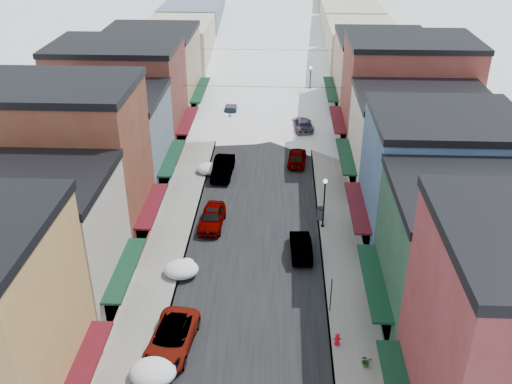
# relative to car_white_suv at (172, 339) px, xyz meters

# --- Properties ---
(road) EXTENTS (10.00, 160.00, 0.01)m
(road) POSITION_rel_car_white_suv_xyz_m (4.30, 50.82, -0.72)
(road) COLOR black
(road) RESTS_ON ground
(sidewalk_left) EXTENTS (3.20, 160.00, 0.15)m
(sidewalk_left) POSITION_rel_car_white_suv_xyz_m (-2.30, 50.82, -0.65)
(sidewalk_left) COLOR gray
(sidewalk_left) RESTS_ON ground
(sidewalk_right) EXTENTS (3.20, 160.00, 0.15)m
(sidewalk_right) POSITION_rel_car_white_suv_xyz_m (10.90, 50.82, -0.65)
(sidewalk_right) COLOR gray
(sidewalk_right) RESTS_ON ground
(curb_left) EXTENTS (0.10, 160.00, 0.15)m
(curb_left) POSITION_rel_car_white_suv_xyz_m (-0.75, 50.82, -0.65)
(curb_left) COLOR slate
(curb_left) RESTS_ON ground
(curb_right) EXTENTS (0.10, 160.00, 0.15)m
(curb_right) POSITION_rel_car_white_suv_xyz_m (9.35, 50.82, -0.65)
(curb_right) COLOR slate
(curb_right) RESTS_ON ground
(bldg_l_cream) EXTENTS (11.30, 8.20, 9.50)m
(bldg_l_cream) POSITION_rel_car_white_suv_xyz_m (-8.89, 3.32, 4.03)
(bldg_l_cream) COLOR #C0AF9A
(bldg_l_cream) RESTS_ON ground
(bldg_l_brick_near) EXTENTS (12.30, 8.20, 12.50)m
(bldg_l_brick_near) POSITION_rel_car_white_suv_xyz_m (-9.39, 11.32, 5.53)
(bldg_l_brick_near) COLOR brown
(bldg_l_brick_near) RESTS_ON ground
(bldg_l_grayblue) EXTENTS (11.30, 9.20, 9.00)m
(bldg_l_grayblue) POSITION_rel_car_white_suv_xyz_m (-8.89, 19.82, 3.78)
(bldg_l_grayblue) COLOR slate
(bldg_l_grayblue) RESTS_ON ground
(bldg_l_brick_far) EXTENTS (13.30, 9.20, 11.00)m
(bldg_l_brick_far) POSITION_rel_car_white_suv_xyz_m (-9.89, 28.82, 4.78)
(bldg_l_brick_far) COLOR maroon
(bldg_l_brick_far) RESTS_ON ground
(bldg_l_tan) EXTENTS (11.30, 11.20, 10.00)m
(bldg_l_tan) POSITION_rel_car_white_suv_xyz_m (-8.89, 38.82, 4.28)
(bldg_l_tan) COLOR tan
(bldg_l_tan) RESTS_ON ground
(bldg_r_green) EXTENTS (11.30, 9.20, 9.50)m
(bldg_r_green) POSITION_rel_car_white_suv_xyz_m (17.49, 2.82, 4.03)
(bldg_r_green) COLOR #204331
(bldg_r_green) RESTS_ON ground
(bldg_r_blue) EXTENTS (11.30, 9.20, 10.50)m
(bldg_r_blue) POSITION_rel_car_white_suv_xyz_m (17.49, 11.82, 4.53)
(bldg_r_blue) COLOR #38577E
(bldg_r_blue) RESTS_ON ground
(bldg_r_cream) EXTENTS (12.30, 9.20, 9.00)m
(bldg_r_cream) POSITION_rel_car_white_suv_xyz_m (17.99, 20.82, 3.78)
(bldg_r_cream) COLOR beige
(bldg_r_cream) RESTS_ON ground
(bldg_r_brick_far) EXTENTS (13.30, 9.20, 11.50)m
(bldg_r_brick_far) POSITION_rel_car_white_suv_xyz_m (18.49, 29.82, 5.03)
(bldg_r_brick_far) COLOR maroon
(bldg_r_brick_far) RESTS_ON ground
(bldg_r_tan) EXTENTS (11.30, 11.20, 9.50)m
(bldg_r_tan) POSITION_rel_car_white_suv_xyz_m (17.49, 39.82, 4.03)
(bldg_r_tan) COLOR tan
(bldg_r_tan) RESTS_ON ground
(distant_blocks) EXTENTS (34.00, 55.00, 8.00)m
(distant_blocks) POSITION_rel_car_white_suv_xyz_m (4.30, 73.82, 3.27)
(distant_blocks) COLOR gray
(distant_blocks) RESTS_ON ground
(overhead_cables) EXTENTS (16.40, 15.04, 0.04)m
(overhead_cables) POSITION_rel_car_white_suv_xyz_m (4.30, 38.32, 5.47)
(overhead_cables) COLOR black
(overhead_cables) RESTS_ON ground
(car_white_suv) EXTENTS (2.96, 5.47, 1.46)m
(car_white_suv) POSITION_rel_car_white_suv_xyz_m (0.00, 0.00, 0.00)
(car_white_suv) COLOR silver
(car_white_suv) RESTS_ON ground
(car_silver_sedan) EXTENTS (2.05, 4.64, 1.55)m
(car_silver_sedan) POSITION_rel_car_white_suv_xyz_m (0.80, 13.86, 0.05)
(car_silver_sedan) COLOR #9D9EA5
(car_silver_sedan) RESTS_ON ground
(car_dark_hatch) EXTENTS (1.93, 5.00, 1.62)m
(car_dark_hatch) POSITION_rel_car_white_suv_xyz_m (0.80, 22.94, 0.08)
(car_dark_hatch) COLOR black
(car_dark_hatch) RESTS_ON ground
(car_silver_wagon) EXTENTS (2.04, 5.00, 1.45)m
(car_silver_wagon) POSITION_rel_car_white_suv_xyz_m (0.23, 37.96, -0.00)
(car_silver_wagon) COLOR gray
(car_silver_wagon) RESTS_ON ground
(car_green_sedan) EXTENTS (1.67, 4.28, 1.39)m
(car_green_sedan) POSITION_rel_car_white_suv_xyz_m (7.80, 10.14, -0.04)
(car_green_sedan) COLOR black
(car_green_sedan) RESTS_ON ground
(car_gray_suv) EXTENTS (2.07, 4.42, 1.46)m
(car_gray_suv) POSITION_rel_car_white_suv_xyz_m (7.80, 25.90, 0.00)
(car_gray_suv) COLOR gray
(car_gray_suv) RESTS_ON ground
(car_black_sedan) EXTENTS (2.59, 5.32, 1.49)m
(car_black_sedan) POSITION_rel_car_white_suv_xyz_m (8.60, 34.49, 0.02)
(car_black_sedan) COLOR black
(car_black_sedan) RESTS_ON ground
(car_lane_silver) EXTENTS (1.57, 3.89, 1.32)m
(car_lane_silver) POSITION_rel_car_white_suv_xyz_m (2.13, 48.06, -0.07)
(car_lane_silver) COLOR #A3A6AC
(car_lane_silver) RESTS_ON ground
(car_lane_white) EXTENTS (3.29, 6.28, 1.68)m
(car_lane_white) POSITION_rel_car_white_suv_xyz_m (5.46, 66.08, 0.11)
(car_lane_white) COLOR silver
(car_lane_white) RESTS_ON ground
(fire_hydrant) EXTENTS (0.46, 0.35, 0.79)m
(fire_hydrant) POSITION_rel_car_white_suv_xyz_m (9.71, 0.60, -0.22)
(fire_hydrant) COLOR red
(fire_hydrant) RESTS_ON sidewalk_right
(parking_sign) EXTENTS (0.07, 0.33, 2.45)m
(parking_sign) POSITION_rel_car_white_suv_xyz_m (9.50, 3.65, 0.85)
(parking_sign) COLOR black
(parking_sign) RESTS_ON sidewalk_right
(trash_can) EXTENTS (0.63, 0.63, 1.07)m
(trash_can) POSITION_rel_car_white_suv_xyz_m (9.50, 15.01, -0.03)
(trash_can) COLOR slate
(trash_can) RESTS_ON sidewalk_right
(streetlamp_near) EXTENTS (0.35, 0.35, 4.21)m
(streetlamp_near) POSITION_rel_car_white_suv_xyz_m (9.63, 13.91, 2.08)
(streetlamp_near) COLOR black
(streetlamp_near) RESTS_ON sidewalk_right
(streetlamp_far) EXTENTS (0.38, 0.38, 4.52)m
(streetlamp_far) POSITION_rel_car_white_suv_xyz_m (9.70, 44.16, 2.27)
(streetlamp_far) COLOR black
(streetlamp_far) RESTS_ON sidewalk_right
(planter_near) EXTENTS (0.74, 0.68, 0.68)m
(planter_near) POSITION_rel_car_white_suv_xyz_m (11.18, -1.06, -0.24)
(planter_near) COLOR #325727
(planter_near) RESTS_ON sidewalk_right
(snow_pile_near) EXTENTS (2.61, 2.81, 1.11)m
(snow_pile_near) POSITION_rel_car_white_suv_xyz_m (-0.58, -2.36, -0.20)
(snow_pile_near) COLOR white
(snow_pile_near) RESTS_ON ground
(snow_pile_mid) EXTENTS (2.45, 2.71, 1.04)m
(snow_pile_mid) POSITION_rel_car_white_suv_xyz_m (-0.58, 7.22, -0.23)
(snow_pile_mid) COLOR white
(snow_pile_mid) RESTS_ON ground
(snow_pile_far) EXTENTS (2.33, 2.63, 0.99)m
(snow_pile_far) POSITION_rel_car_white_suv_xyz_m (-0.58, 23.40, -0.26)
(snow_pile_far) COLOR white
(snow_pile_far) RESTS_ON ground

